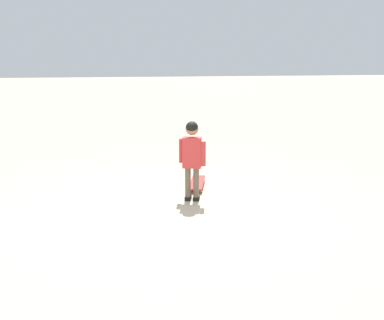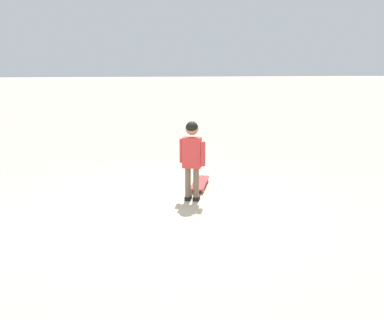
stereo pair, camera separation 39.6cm
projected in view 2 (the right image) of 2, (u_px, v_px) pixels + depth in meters
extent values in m
plane|color=tan|center=(159.00, 215.00, 6.52)|extent=(50.00, 50.00, 0.00)
cylinder|color=brown|center=(188.00, 183.00, 7.07)|extent=(0.08, 0.08, 0.42)
cube|color=black|center=(188.00, 198.00, 7.15)|extent=(0.11, 0.16, 0.05)
cylinder|color=brown|center=(196.00, 183.00, 7.06)|extent=(0.08, 0.08, 0.42)
cube|color=black|center=(196.00, 198.00, 7.13)|extent=(0.11, 0.16, 0.05)
cube|color=#D13838|center=(192.00, 153.00, 6.97)|extent=(0.27, 0.19, 0.40)
cylinder|color=#D13838|center=(182.00, 151.00, 7.10)|extent=(0.06, 0.06, 0.32)
cylinder|color=#D13838|center=(203.00, 154.00, 6.89)|extent=(0.06, 0.06, 0.32)
sphere|color=#9E7051|center=(192.00, 129.00, 6.91)|extent=(0.17, 0.17, 0.17)
sphere|color=black|center=(192.00, 128.00, 6.89)|extent=(0.16, 0.16, 0.16)
cube|color=#B22D2D|center=(200.00, 183.00, 7.75)|extent=(0.34, 0.81, 0.02)
cube|color=#B7B7BC|center=(202.00, 179.00, 8.02)|extent=(0.11, 0.05, 0.02)
cube|color=#B7B7BC|center=(197.00, 189.00, 7.49)|extent=(0.11, 0.05, 0.02)
cylinder|color=beige|center=(197.00, 180.00, 8.04)|extent=(0.04, 0.06, 0.06)
cylinder|color=beige|center=(207.00, 180.00, 8.02)|extent=(0.04, 0.06, 0.06)
cylinder|color=beige|center=(192.00, 190.00, 7.51)|extent=(0.04, 0.06, 0.06)
cylinder|color=beige|center=(203.00, 190.00, 7.49)|extent=(0.04, 0.06, 0.06)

